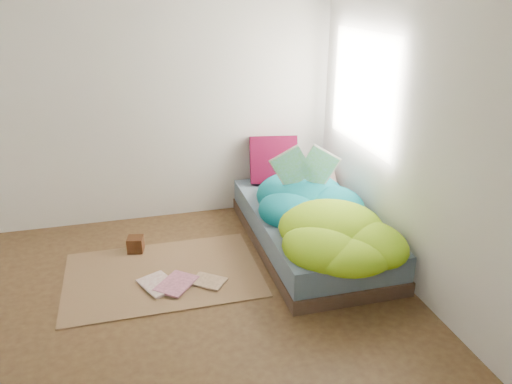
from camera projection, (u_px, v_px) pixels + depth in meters
ground at (190, 310)px, 3.74m from camera, size 3.50×3.50×0.00m
room_walls at (179, 93)px, 3.13m from camera, size 3.54×3.54×2.62m
bed at (309, 229)px, 4.61m from camera, size 1.00×2.00×0.34m
duvet at (320, 205)px, 4.28m from camera, size 0.96×1.84×0.34m
rug at (163, 274)px, 4.19m from camera, size 1.60×1.10×0.01m
pillow_floral at (310, 182)px, 5.10m from camera, size 0.58×0.45×0.12m
pillow_magenta at (274, 160)px, 5.18m from camera, size 0.51×0.24×0.49m
open_book at (306, 157)px, 4.47m from camera, size 0.51×0.20×0.31m
wooden_box at (136, 244)px, 4.53m from camera, size 0.16×0.16×0.14m
floor_book_a at (145, 290)px, 3.95m from camera, size 0.35×0.40×0.02m
floor_book_b at (164, 281)px, 4.06m from camera, size 0.40×0.41×0.03m
floor_book_c at (203, 288)px, 3.98m from camera, size 0.33×0.32×0.02m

